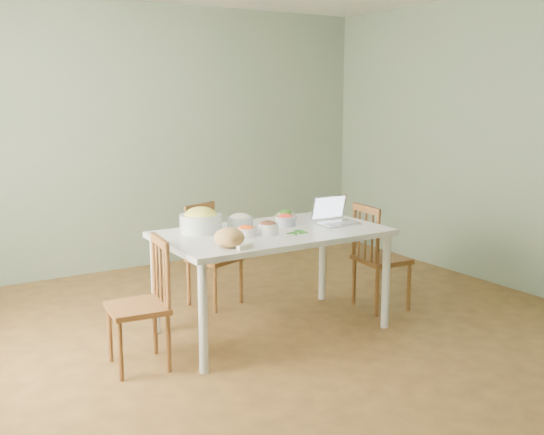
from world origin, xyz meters
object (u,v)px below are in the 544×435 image
dining_table (272,281)px  bowl_squash (201,220)px  chair_far (214,256)px  laptop (338,211)px  chair_right (382,257)px  chair_left (137,304)px  bread_boule (229,237)px

dining_table → bowl_squash: bearing=153.6°
chair_far → laptop: 1.17m
bowl_squash → dining_table: bearing=-26.4°
dining_table → bowl_squash: 0.72m
chair_right → bowl_squash: bowl_squash is taller
dining_table → laptop: size_ratio=5.41×
chair_far → bowl_squash: 0.80m
chair_left → laptop: 1.73m
bread_boule → chair_right: bearing=9.3°
chair_left → laptop: (1.67, 0.03, 0.46)m
bread_boule → laptop: bearing=11.6°
chair_right → laptop: bearing=100.1°
chair_right → dining_table: bearing=93.9°
chair_left → chair_right: bearing=98.0°
dining_table → bread_boule: bearing=-150.4°
chair_right → bread_boule: (-1.58, -0.26, 0.40)m
bread_boule → bowl_squash: 0.53m
chair_far → chair_left: size_ratio=1.00×
dining_table → bowl_squash: size_ratio=5.35×
chair_far → bread_boule: 1.23m
dining_table → chair_left: 1.11m
dining_table → laptop: bearing=-7.3°
bowl_squash → bread_boule: bearing=-94.8°
chair_right → chair_left: bearing=97.6°
chair_right → bowl_squash: size_ratio=2.86×
chair_right → bread_boule: bearing=105.2°
chair_left → bowl_squash: bowl_squash is taller
chair_right → bowl_squash: (-1.54, 0.27, 0.43)m
chair_far → chair_left: bearing=-158.9°
chair_far → bowl_squash: bearing=-144.8°
dining_table → bread_boule: size_ratio=8.22×
dining_table → bread_boule: 0.75m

